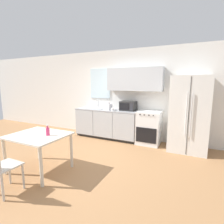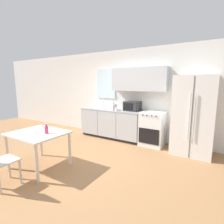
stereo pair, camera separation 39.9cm
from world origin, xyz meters
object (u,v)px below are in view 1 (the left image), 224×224
microwave (128,106)px  coffee_mug (113,109)px  dining_table (38,140)px  drink_bottle (48,131)px  oven_range (149,128)px  refrigerator (189,114)px

microwave → coffee_mug: size_ratio=3.39×
coffee_mug → dining_table: size_ratio=0.13×
dining_table → drink_bottle: (0.20, 0.05, 0.18)m
oven_range → refrigerator: 1.12m
oven_range → coffee_mug: bearing=-168.7°
oven_range → coffee_mug: 1.14m
oven_range → dining_table: bearing=-122.1°
oven_range → dining_table: size_ratio=0.88×
oven_range → microwave: (-0.66, 0.09, 0.57)m
oven_range → refrigerator: bearing=-3.8°
microwave → coffee_mug: microwave is taller
microwave → drink_bottle: size_ratio=2.20×
oven_range → refrigerator: refrigerator is taller
refrigerator → drink_bottle: refrigerator is taller
oven_range → dining_table: 2.90m
refrigerator → dining_table: (-2.55, -2.39, -0.31)m
microwave → drink_bottle: (-0.68, -2.49, -0.22)m
dining_table → oven_range: bearing=57.9°
refrigerator → coffee_mug: bearing=-176.2°
refrigerator → drink_bottle: (-2.35, -2.34, -0.13)m
refrigerator → coffee_mug: (-2.03, -0.14, -0.00)m
oven_range → microwave: bearing=172.4°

